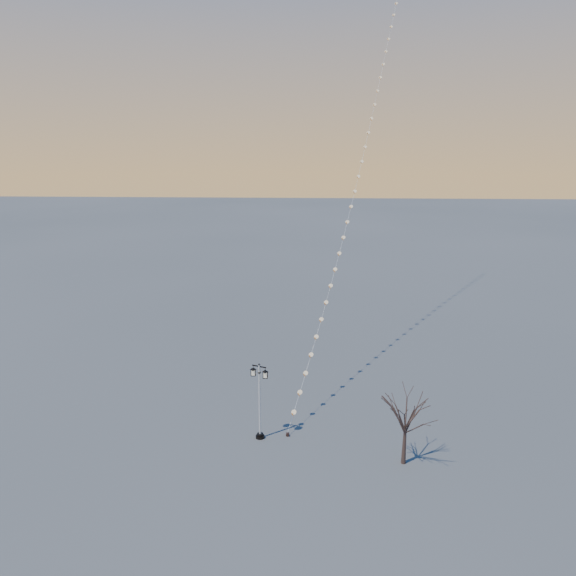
{
  "coord_description": "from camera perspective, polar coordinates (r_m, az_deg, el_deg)",
  "views": [
    {
      "loc": [
        1.33,
        -27.45,
        16.62
      ],
      "look_at": [
        -0.48,
        6.36,
        7.78
      ],
      "focal_mm": 34.48,
      "sensor_mm": 36.0,
      "label": 1
    }
  ],
  "objects": [
    {
      "name": "ground",
      "position": [
        32.12,
        0.26,
        -16.53
      ],
      "size": [
        300.0,
        300.0,
        0.0
      ],
      "primitive_type": "plane",
      "color": "#515151",
      "rests_on": "ground"
    },
    {
      "name": "kite_train",
      "position": [
        45.36,
        7.18,
        13.42
      ],
      "size": [
        9.96,
        32.76,
        31.69
      ],
      "rotation": [
        0.0,
        0.0,
        0.11
      ],
      "color": "black",
      "rests_on": "ground"
    },
    {
      "name": "bare_tree",
      "position": [
        30.41,
        12.07,
        -12.8
      ],
      "size": [
        2.41,
        2.41,
        4.0
      ],
      "rotation": [
        0.0,
        0.0,
        0.19
      ],
      "color": "#372620",
      "rests_on": "ground"
    },
    {
      "name": "street_lamp",
      "position": [
        32.25,
        -2.95,
        -11.2
      ],
      "size": [
        1.12,
        0.7,
        4.65
      ],
      "rotation": [
        0.0,
        0.0,
        -0.39
      ],
      "color": "black",
      "rests_on": "ground"
    }
  ]
}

